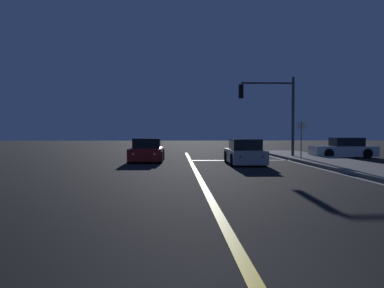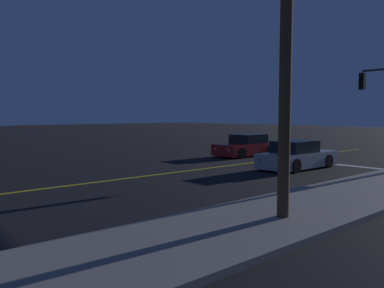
{
  "view_description": "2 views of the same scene",
  "coord_description": "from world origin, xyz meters",
  "views": [
    {
      "loc": [
        -0.89,
        -4.18,
        1.71
      ],
      "look_at": [
        0.09,
        20.2,
        1.01
      ],
      "focal_mm": 38.93,
      "sensor_mm": 36.0,
      "label": 1
    },
    {
      "loc": [
        13.46,
        1.97,
        2.6
      ],
      "look_at": [
        0.79,
        12.98,
        1.31
      ],
      "focal_mm": 36.43,
      "sensor_mm": 36.0,
      "label": 2
    }
  ],
  "objects": [
    {
      "name": "stop_bar",
      "position": [
        3.04,
        20.67,
        0.01
      ],
      "size": [
        6.07,
        0.5,
        0.01
      ],
      "primitive_type": "cube",
      "color": "silver",
      "rests_on": "ground"
    },
    {
      "name": "sidewalk_right",
      "position": [
        7.67,
        11.08,
        0.07
      ],
      "size": [
        3.2,
        39.9,
        0.15
      ],
      "primitive_type": "cube",
      "color": "gray",
      "rests_on": "ground"
    },
    {
      "name": "lane_line_center",
      "position": [
        0.0,
        11.08,
        0.01
      ],
      "size": [
        0.2,
        37.69,
        0.01
      ],
      "primitive_type": "cube",
      "color": "gold",
      "rests_on": "ground"
    },
    {
      "name": "car_following_oncoming_silver",
      "position": [
        2.81,
        17.87,
        0.58
      ],
      "size": [
        1.83,
        4.43,
        1.34
      ],
      "rotation": [
        0.0,
        0.0,
        -0.01
      ],
      "color": "#B2B5BA",
      "rests_on": "ground"
    },
    {
      "name": "car_mid_block_red",
      "position": [
        -2.55,
        20.36,
        0.58
      ],
      "size": [
        1.98,
        4.24,
        1.34
      ],
      "rotation": [
        0.0,
        0.0,
        3.13
      ],
      "color": "maroon",
      "rests_on": "ground"
    },
    {
      "name": "lane_line_edge_right",
      "position": [
        5.82,
        11.08,
        0.01
      ],
      "size": [
        0.16,
        37.69,
        0.01
      ],
      "primitive_type": "cube",
      "color": "silver",
      "rests_on": "ground"
    }
  ]
}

